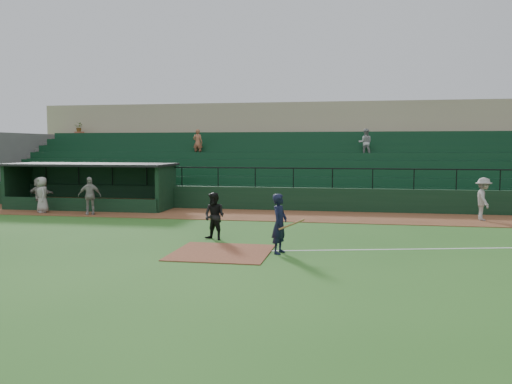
# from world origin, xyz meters

# --- Properties ---
(ground) EXTENTS (90.00, 90.00, 0.00)m
(ground) POSITION_xyz_m (0.00, 0.00, 0.00)
(ground) COLOR #285C1D
(ground) RESTS_ON ground
(warning_track) EXTENTS (40.00, 4.00, 0.03)m
(warning_track) POSITION_xyz_m (0.00, 8.00, 0.01)
(warning_track) COLOR brown
(warning_track) RESTS_ON ground
(home_plate_dirt) EXTENTS (3.00, 3.00, 0.03)m
(home_plate_dirt) POSITION_xyz_m (0.00, -1.00, 0.01)
(home_plate_dirt) COLOR brown
(home_plate_dirt) RESTS_ON ground
(foul_line) EXTENTS (17.49, 4.44, 0.01)m
(foul_line) POSITION_xyz_m (8.00, 1.20, 0.01)
(foul_line) COLOR white
(foul_line) RESTS_ON ground
(stadium_structure) EXTENTS (38.00, 13.08, 6.40)m
(stadium_structure) POSITION_xyz_m (-0.00, 16.46, 2.30)
(stadium_structure) COLOR black
(stadium_structure) RESTS_ON ground
(dugout) EXTENTS (8.90, 3.20, 2.42)m
(dugout) POSITION_xyz_m (-9.75, 9.56, 1.33)
(dugout) COLOR black
(dugout) RESTS_ON ground
(batter_at_plate) EXTENTS (1.09, 0.77, 1.87)m
(batter_at_plate) POSITION_xyz_m (1.80, -0.74, 0.93)
(batter_at_plate) COLOR black
(batter_at_plate) RESTS_ON ground
(umpire) EXTENTS (1.00, 0.90, 1.69)m
(umpire) POSITION_xyz_m (-0.81, 1.22, 0.85)
(umpire) COLOR black
(umpire) RESTS_ON ground
(runner) EXTENTS (0.72, 1.24, 1.92)m
(runner) POSITION_xyz_m (9.75, 7.95, 0.99)
(runner) COLOR gray
(runner) RESTS_ON warning_track
(dugout_player_a) EXTENTS (1.16, 0.83, 1.82)m
(dugout_player_a) POSITION_xyz_m (-8.51, 6.67, 0.94)
(dugout_player_a) COLOR #9F9A95
(dugout_player_a) RESTS_ON warning_track
(dugout_player_b) EXTENTS (1.01, 1.02, 1.78)m
(dugout_player_b) POSITION_xyz_m (-11.17, 6.93, 0.92)
(dugout_player_b) COLOR #9C9892
(dugout_player_b) RESTS_ON warning_track
(dugout_player_c) EXTENTS (1.65, 0.89, 1.69)m
(dugout_player_c) POSITION_xyz_m (-11.95, 7.86, 0.88)
(dugout_player_c) COLOR #A8A19D
(dugout_player_c) RESTS_ON warning_track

